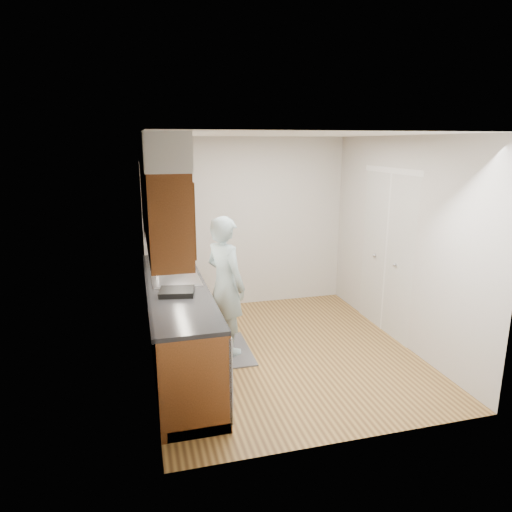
{
  "coord_description": "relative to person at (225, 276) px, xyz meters",
  "views": [
    {
      "loc": [
        -1.59,
        -4.75,
        2.42
      ],
      "look_at": [
        -0.25,
        0.25,
        1.13
      ],
      "focal_mm": 32.0,
      "sensor_mm": 36.0,
      "label": 1
    }
  ],
  "objects": [
    {
      "name": "soda_can",
      "position": [
        -0.31,
        0.54,
        0.07
      ],
      "size": [
        0.08,
        0.08,
        0.12
      ],
      "primitive_type": "cylinder",
      "rotation": [
        0.0,
        0.0,
        0.21
      ],
      "color": "red",
      "rests_on": "counter"
    },
    {
      "name": "closet_door",
      "position": [
        2.13,
        0.13,
        0.09
      ],
      "size": [
        0.02,
        1.22,
        2.05
      ],
      "primitive_type": "cube",
      "color": "silver",
      "rests_on": "wall_right"
    },
    {
      "name": "floor",
      "position": [
        0.64,
        -0.17,
        -0.93
      ],
      "size": [
        3.5,
        3.5,
        0.0
      ],
      "primitive_type": "plane",
      "color": "olive",
      "rests_on": "ground"
    },
    {
      "name": "person",
      "position": [
        0.0,
        0.0,
        0.0
      ],
      "size": [
        0.68,
        0.77,
        1.83
      ],
      "primitive_type": "imported",
      "rotation": [
        0.0,
        0.0,
        2.06
      ],
      "color": "#88A1A5",
      "rests_on": "floor_mat"
    },
    {
      "name": "wall_back",
      "position": [
        0.64,
        1.58,
        0.32
      ],
      "size": [
        3.0,
        0.02,
        2.5
      ],
      "primitive_type": "cube",
      "color": "beige",
      "rests_on": "floor"
    },
    {
      "name": "ceiling",
      "position": [
        0.64,
        -0.17,
        1.57
      ],
      "size": [
        3.5,
        3.5,
        0.0
      ],
      "primitive_type": "plane",
      "rotation": [
        3.14,
        0.0,
        0.0
      ],
      "color": "white",
      "rests_on": "wall_left"
    },
    {
      "name": "floor_mat",
      "position": [
        0.0,
        0.0,
        -0.92
      ],
      "size": [
        0.55,
        0.93,
        0.02
      ],
      "primitive_type": "cube",
      "rotation": [
        0.0,
        0.0,
        -0.01
      ],
      "color": "#59595C",
      "rests_on": "floor"
    },
    {
      "name": "soap_bottle_a",
      "position": [
        -0.71,
        0.58,
        0.15
      ],
      "size": [
        0.12,
        0.12,
        0.28
      ],
      "primitive_type": "imported",
      "rotation": [
        0.0,
        0.0,
        -0.08
      ],
      "color": "white",
      "rests_on": "counter"
    },
    {
      "name": "soap_bottle_c",
      "position": [
        -0.53,
        0.8,
        0.1
      ],
      "size": [
        0.19,
        0.19,
        0.17
      ],
      "primitive_type": "imported",
      "rotation": [
        0.0,
        0.0,
        0.78
      ],
      "color": "white",
      "rests_on": "counter"
    },
    {
      "name": "wall_right",
      "position": [
        2.14,
        -0.17,
        0.32
      ],
      "size": [
        0.02,
        3.5,
        2.5
      ],
      "primitive_type": "cube",
      "color": "beige",
      "rests_on": "floor"
    },
    {
      "name": "dish_rack",
      "position": [
        -0.6,
        -0.53,
        0.04
      ],
      "size": [
        0.38,
        0.34,
        0.05
      ],
      "primitive_type": "cube",
      "rotation": [
        0.0,
        0.0,
        -0.17
      ],
      "color": "black",
      "rests_on": "counter"
    },
    {
      "name": "wall_left",
      "position": [
        -0.86,
        -0.17,
        0.32
      ],
      "size": [
        0.02,
        3.5,
        2.5
      ],
      "primitive_type": "cube",
      "color": "beige",
      "rests_on": "floor"
    },
    {
      "name": "soap_bottle_b",
      "position": [
        -0.52,
        0.7,
        0.09
      ],
      "size": [
        0.11,
        0.11,
        0.17
      ],
      "primitive_type": "imported",
      "rotation": [
        0.0,
        0.0,
        -0.81
      ],
      "color": "white",
      "rests_on": "counter"
    },
    {
      "name": "counter",
      "position": [
        -0.56,
        -0.17,
        -0.44
      ],
      "size": [
        0.64,
        2.8,
        1.3
      ],
      "color": "brown",
      "rests_on": "floor"
    },
    {
      "name": "steel_can",
      "position": [
        -0.4,
        0.41,
        0.07
      ],
      "size": [
        0.09,
        0.09,
        0.13
      ],
      "primitive_type": "cylinder",
      "rotation": [
        0.0,
        0.0,
        -0.34
      ],
      "color": "#A5A5AA",
      "rests_on": "counter"
    },
    {
      "name": "upper_cabinets",
      "position": [
        -0.69,
        -0.13,
        1.02
      ],
      "size": [
        0.47,
        2.8,
        1.21
      ],
      "color": "brown",
      "rests_on": "wall_left"
    }
  ]
}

